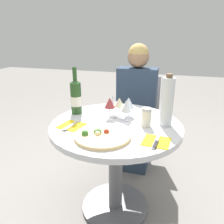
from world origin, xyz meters
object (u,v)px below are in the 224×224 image
seated_diner (135,112)px  tall_carafe (167,102)px  chair_behind_diner (137,119)px  wine_bottle (76,97)px  dining_table (116,147)px  pizza_large (102,135)px

seated_diner → tall_carafe: 0.78m
chair_behind_diner → wine_bottle: bearing=63.9°
seated_diner → tall_carafe: (0.32, -0.64, 0.33)m
dining_table → chair_behind_diner: 0.84m
pizza_large → seated_diner: bearing=87.9°
chair_behind_diner → seated_diner: (-0.00, -0.14, 0.13)m
dining_table → seated_diner: 0.70m
dining_table → pizza_large: pizza_large is taller
dining_table → chair_behind_diner: (0.01, 0.83, -0.11)m
wine_bottle → chair_behind_diner: bearing=63.9°
pizza_large → tall_carafe: tall_carafe is taller
tall_carafe → chair_behind_diner: bearing=112.2°
seated_diner → wine_bottle: (-0.35, -0.58, 0.29)m
dining_table → seated_diner: size_ratio=0.74×
seated_diner → tall_carafe: size_ratio=3.50×
pizza_large → wine_bottle: size_ratio=0.96×
dining_table → chair_behind_diner: bearing=89.4°
wine_bottle → tall_carafe: size_ratio=1.02×
pizza_large → wine_bottle: bearing=133.3°
wine_bottle → seated_diner: bearing=58.9°
seated_diner → pizza_large: size_ratio=3.59×
seated_diner → pizza_large: (-0.03, -0.92, 0.17)m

